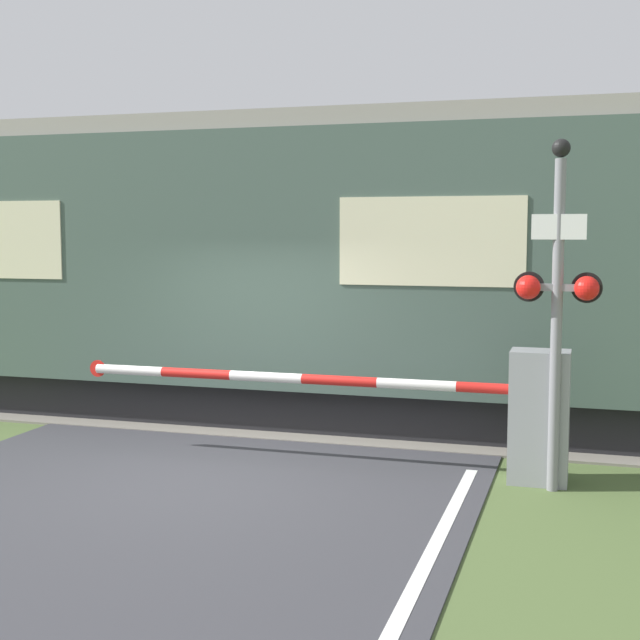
% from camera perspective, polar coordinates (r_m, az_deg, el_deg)
% --- Properties ---
extents(ground_plane, '(80.00, 80.00, 0.00)m').
position_cam_1_polar(ground_plane, '(9.69, -7.64, -9.88)').
color(ground_plane, '#4C6033').
extents(track_bed, '(36.00, 3.20, 0.13)m').
position_cam_1_polar(track_bed, '(12.67, -1.42, -5.99)').
color(track_bed, slate).
rests_on(track_bed, ground_plane).
extents(train, '(21.98, 2.85, 4.10)m').
position_cam_1_polar(train, '(14.15, -16.79, 3.46)').
color(train, black).
rests_on(train, ground_plane).
extents(crossing_barrier, '(5.54, 0.44, 1.38)m').
position_cam_1_polar(crossing_barrier, '(9.51, 11.56, -5.70)').
color(crossing_barrier, gray).
rests_on(crossing_barrier, ground_plane).
extents(signal_post, '(0.85, 0.26, 3.49)m').
position_cam_1_polar(signal_post, '(9.05, 14.94, 1.60)').
color(signal_post, gray).
rests_on(signal_post, ground_plane).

